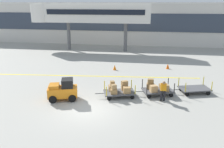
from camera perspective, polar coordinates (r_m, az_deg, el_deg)
ground_plane at (r=16.21m, az=-5.80°, el=-8.45°), size 120.00×120.00×0.00m
apron_lead_line at (r=23.18m, az=-4.22°, el=-0.50°), size 19.96×2.09×0.01m
terminal_building at (r=40.44m, az=3.75°, el=11.90°), size 54.09×2.51×6.83m
jet_bridge at (r=35.47m, az=-6.57°, el=14.16°), size 17.50×3.00×6.65m
baggage_tug at (r=17.75m, az=-11.62°, el=-3.79°), size 2.33×1.74×1.58m
baggage_cart_lead at (r=18.02m, az=1.68°, el=-3.78°), size 3.08×2.02×1.17m
baggage_cart_middle at (r=18.70m, az=10.74°, el=-3.37°), size 3.08×2.02×1.19m
baggage_cart_tail at (r=19.91m, az=19.07°, el=-3.34°), size 3.08×2.02×1.10m
baggage_handler at (r=17.52m, az=12.16°, el=-3.71°), size 0.42×0.45×1.56m
safety_cone_near at (r=25.17m, az=0.64°, el=1.59°), size 0.36×0.36×0.55m
safety_cone_far at (r=26.30m, az=13.18°, el=1.81°), size 0.36×0.36×0.55m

